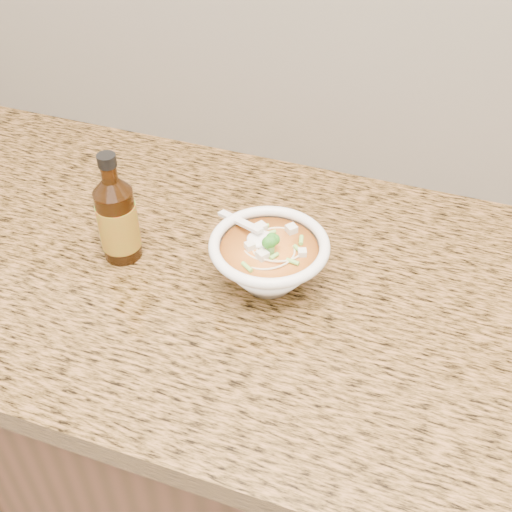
% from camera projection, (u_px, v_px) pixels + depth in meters
% --- Properties ---
extents(cabinet, '(4.00, 0.65, 0.86)m').
position_uv_depth(cabinet, '(327.00, 466.00, 1.25)').
color(cabinet, '#362110').
rests_on(cabinet, ground).
extents(counter_slab, '(4.00, 0.68, 0.04)m').
position_uv_depth(counter_slab, '(350.00, 305.00, 0.95)').
color(counter_slab, brown).
rests_on(counter_slab, cabinet).
extents(soup_bowl, '(0.19, 0.17, 0.10)m').
position_uv_depth(soup_bowl, '(269.00, 261.00, 0.93)').
color(soup_bowl, white).
rests_on(soup_bowl, counter_slab).
extents(hot_sauce_bottle, '(0.07, 0.07, 0.18)m').
position_uv_depth(hot_sauce_bottle, '(118.00, 220.00, 0.96)').
color(hot_sauce_bottle, '#3A1D07').
rests_on(hot_sauce_bottle, counter_slab).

